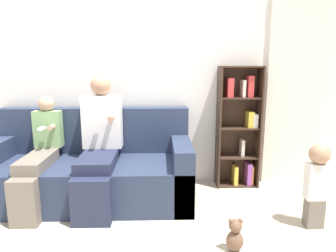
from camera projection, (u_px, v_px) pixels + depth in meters
ground_plane at (108, 224)px, 2.69m from camera, size 14.00×14.00×0.00m
back_wall at (119, 77)px, 3.47m from camera, size 10.00×0.06×2.55m
curtain_panel at (296, 91)px, 3.51m from camera, size 0.69×0.04×2.24m
couch at (91, 171)px, 3.18m from camera, size 2.12×0.91×0.94m
adult_seated at (99, 140)px, 3.01m from camera, size 0.41×0.84×1.31m
child_seated at (39, 154)px, 2.96m from camera, size 0.29×0.84×1.10m
toddler_standing at (317, 181)px, 2.58m from camera, size 0.18×0.17×0.76m
bookshelf at (240, 129)px, 3.50m from camera, size 0.48×0.24×1.41m
teddy_bear at (235, 236)px, 2.29m from camera, size 0.13×0.11×0.27m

